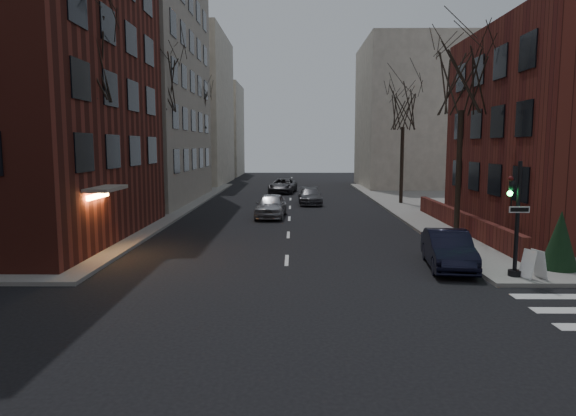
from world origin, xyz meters
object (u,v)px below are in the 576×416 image
object	(u,v)px
tree_left_b	(157,81)
streetlamp_near	(151,153)
tree_right_b	(403,108)
evergreen_shrub	(560,240)
parked_sedan	(448,250)
tree_right_a	(462,79)
sandwich_board	(533,264)
car_lane_gray	(310,196)
tree_left_c	(197,109)
car_lane_far	(283,186)
streetlamp_far	(207,150)
tree_left_a	(83,57)
traffic_signal	(515,226)
car_lane_silver	(271,205)

from	to	relation	value
tree_left_b	streetlamp_near	bearing A→B (deg)	-81.47
tree_right_b	evergreen_shrub	bearing A→B (deg)	-86.71
parked_sedan	tree_right_a	bearing A→B (deg)	76.80
sandwich_board	tree_left_b	bearing A→B (deg)	118.84
tree_right_a	tree_right_b	xyz separation A→B (m)	(0.00, 14.00, -0.44)
parked_sedan	car_lane_gray	distance (m)	21.89
tree_left_c	car_lane_far	world-z (taller)	tree_left_c
tree_left_b	streetlamp_far	size ratio (longest dim) A/B	1.72
tree_left_a	car_lane_gray	size ratio (longest dim) A/B	2.30
tree_right_a	streetlamp_near	xyz separation A→B (m)	(-17.00, 4.00, -3.79)
tree_right_b	car_lane_gray	xyz separation A→B (m)	(-7.20, 0.15, -6.94)
tree_left_a	traffic_signal	bearing A→B (deg)	-16.65
tree_right_a	car_lane_gray	xyz separation A→B (m)	(-7.20, 14.15, -7.38)
sandwich_board	evergreen_shrub	bearing A→B (deg)	24.57
tree_left_b	car_lane_silver	size ratio (longest dim) A/B	2.35
tree_left_b	car_lane_gray	xyz separation A→B (m)	(10.40, 6.15, -8.27)
tree_left_a	streetlamp_near	distance (m)	9.07
tree_left_a	car_lane_far	bearing A→B (deg)	74.06
tree_right_b	parked_sedan	xyz separation A→B (m)	(-2.60, -21.25, -6.87)
streetlamp_far	evergreen_shrub	distance (m)	36.94
tree_right_a	car_lane_silver	size ratio (longest dim) A/B	2.12
traffic_signal	tree_right_b	world-z (taller)	tree_right_b
car_lane_gray	tree_right_a	bearing A→B (deg)	-64.13
traffic_signal	tree_left_b	bearing A→B (deg)	134.54
parked_sedan	evergreen_shrub	world-z (taller)	evergreen_shrub
tree_left_b	tree_left_c	distance (m)	14.03
parked_sedan	car_lane_silver	world-z (taller)	car_lane_silver
car_lane_silver	traffic_signal	bearing A→B (deg)	-56.14
tree_left_a	streetlamp_near	xyz separation A→B (m)	(0.60, 8.00, -4.23)
tree_left_a	tree_left_c	size ratio (longest dim) A/B	1.06
traffic_signal	car_lane_gray	bearing A→B (deg)	105.32
sandwich_board	car_lane_silver	bearing A→B (deg)	105.19
tree_right_a	car_lane_gray	world-z (taller)	tree_right_a
car_lane_far	car_lane_gray	bearing A→B (deg)	-68.92
car_lane_gray	evergreen_shrub	bearing A→B (deg)	-70.17
tree_right_b	car_lane_gray	bearing A→B (deg)	178.81
tree_right_a	car_lane_far	distance (m)	26.88
car_lane_gray	car_lane_far	bearing A→B (deg)	102.53
car_lane_silver	sandwich_board	size ratio (longest dim) A/B	4.59
tree_left_c	evergreen_shrub	bearing A→B (deg)	-57.82
tree_left_a	tree_right_a	world-z (taller)	tree_left_a
tree_left_a	streetlamp_near	bearing A→B (deg)	85.71
tree_left_a	tree_right_a	size ratio (longest dim) A/B	1.06
parked_sedan	car_lane_gray	size ratio (longest dim) A/B	0.98
streetlamp_near	tree_left_a	bearing A→B (deg)	-94.29
tree_left_a	tree_right_b	size ratio (longest dim) A/B	1.12
tree_right_b	streetlamp_far	world-z (taller)	tree_right_b
car_lane_gray	sandwich_board	world-z (taller)	car_lane_gray
streetlamp_far	car_lane_gray	size ratio (longest dim) A/B	1.41
streetlamp_far	car_lane_far	bearing A→B (deg)	0.14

